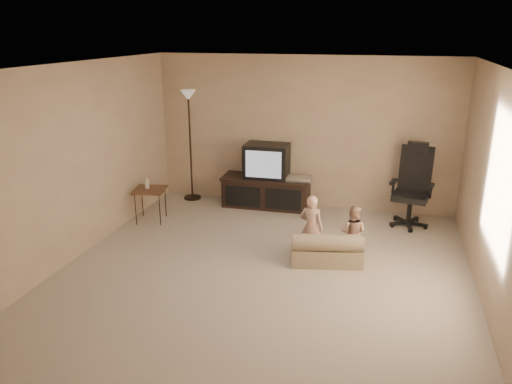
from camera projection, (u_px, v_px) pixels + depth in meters
floor at (261, 276)px, 6.11m from camera, size 5.50×5.50×0.00m
room_shell at (262, 156)px, 5.63m from camera, size 5.50×5.50×5.50m
tv_stand at (267, 181)px, 8.39m from camera, size 1.52×0.59×1.08m
office_chair at (411, 196)px, 7.59m from camera, size 0.69×0.72×1.27m
side_table at (150, 190)px, 7.74m from camera, size 0.56×0.56×0.70m
floor_lamp at (189, 121)px, 8.48m from camera, size 0.30×0.30×1.91m
child_sofa at (327, 250)px, 6.41m from camera, size 0.99×0.68×0.44m
toddler_left at (311, 227)px, 6.47m from camera, size 0.36×0.29×0.87m
toddler_right at (353, 232)px, 6.48m from camera, size 0.39×0.26×0.73m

